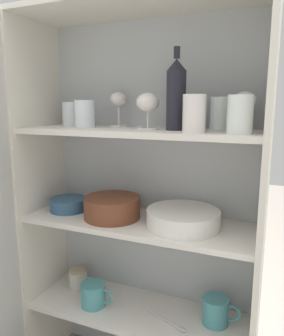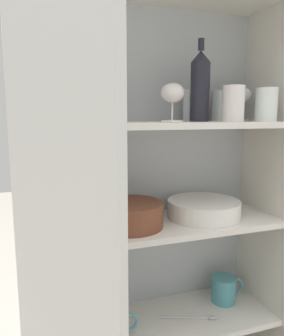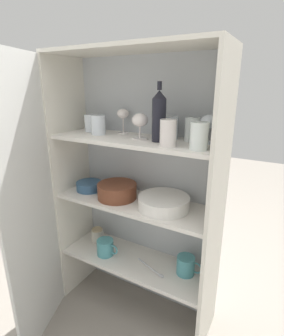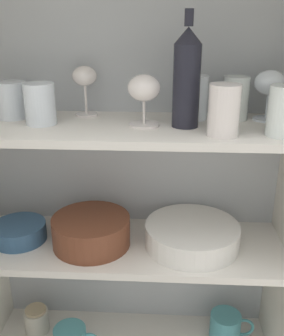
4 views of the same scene
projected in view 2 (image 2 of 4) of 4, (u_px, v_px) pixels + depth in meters
The scene contains 24 objects.
cupboard_back_panel at pixel (144, 206), 1.26m from camera, with size 0.89×0.02×1.45m, color #B2B7BC.
cupboard_side_left at pixel (23, 232), 0.98m from camera, with size 0.02×0.32×1.45m, color silver.
cupboard_side_right at pixel (264, 206), 1.26m from camera, with size 0.02×0.32×1.45m, color silver.
shelf_board_lower at pixel (158, 324), 1.18m from camera, with size 0.86×0.28×0.02m, color silver.
shelf_board_middle at pixel (159, 225), 1.12m from camera, with size 0.86×0.28×0.02m, color silver.
shelf_board_upper at pixel (160, 125), 1.07m from camera, with size 0.86×0.28×0.02m, color silver.
cupboard_door at pixel (58, 288), 0.66m from camera, with size 0.17×0.42×1.45m.
tumbler_glass_0 at pixel (266, 105), 1.10m from camera, with size 0.07×0.07×0.11m.
tumbler_glass_1 at pixel (233, 104), 1.05m from camera, with size 0.07×0.07×0.12m.
tumbler_glass_2 at pixel (194, 106), 1.18m from camera, with size 0.08×0.08×0.11m.
tumbler_glass_3 at pixel (94, 105), 0.99m from camera, with size 0.08×0.08×0.10m.
tumbler_glass_4 at pixel (221, 106), 1.22m from camera, with size 0.07×0.07×0.11m.
tumbler_glass_5 at pixel (61, 107), 1.01m from camera, with size 0.08×0.08×0.09m.
wine_glass_0 at pixel (172, 95), 1.06m from camera, with size 0.08×0.08×0.12m.
wine_glass_1 at pixel (241, 97), 1.23m from camera, with size 0.08×0.08×0.13m.
wine_glass_2 at pixel (117, 93), 1.10m from camera, with size 0.07×0.07×0.13m.
wine_bottle at pixel (200, 86), 1.09m from camera, with size 0.06×0.06×0.27m.
plate_stack_white at pixel (204, 209), 1.17m from camera, with size 0.26×0.26×0.06m.
mixing_bowl_large at pixel (131, 214), 1.07m from camera, with size 0.21×0.21×0.08m.
serving_bowl_small at pixel (66, 224), 1.02m from camera, with size 0.15×0.15×0.05m.
coffee_mug_primary at pixel (113, 327), 1.08m from camera, with size 0.14×0.10×0.09m.
coffee_mug_extra_1 at pixel (224, 289), 1.30m from camera, with size 0.14×0.10×0.10m.
storage_jar at pixel (68, 320), 1.12m from camera, with size 0.08×0.08×0.09m.
serving_spoon at pixel (194, 317), 1.20m from camera, with size 0.20×0.09×0.01m.
Camera 2 is at (-0.40, -0.86, 1.07)m, focal length 35.00 mm.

